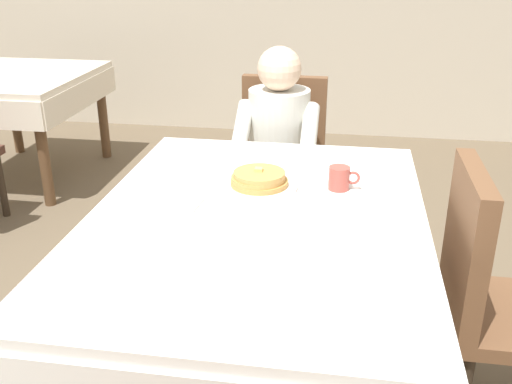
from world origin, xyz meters
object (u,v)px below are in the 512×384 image
object	(u,v)px
chair_diner	(281,156)
background_table_far	(21,91)
fork_left_of_plate	(206,187)
cup_coffee	(340,178)
spoon_near_edge	(236,231)
syrup_pitcher	(198,158)
knife_right_of_plate	(311,193)
diner_person	(278,140)
chair_right_side	(492,288)
dining_table_main	(257,238)
breakfast_stack	(259,179)
plate_breakfast	(259,186)

from	to	relation	value
chair_diner	background_table_far	bearing A→B (deg)	-22.66
fork_left_of_plate	cup_coffee	bearing A→B (deg)	-89.10
chair_diner	spoon_near_edge	xyz separation A→B (m)	(0.01, -1.31, 0.21)
syrup_pitcher	knife_right_of_plate	distance (m)	0.51
chair_diner	diner_person	bearing A→B (deg)	90.00
background_table_far	syrup_pitcher	bearing A→B (deg)	-43.36
chair_diner	knife_right_of_plate	size ratio (longest dim) A/B	4.65
chair_right_side	syrup_pitcher	bearing A→B (deg)	-110.39
diner_person	chair_right_side	bearing A→B (deg)	129.22
dining_table_main	knife_right_of_plate	world-z (taller)	knife_right_of_plate
dining_table_main	fork_left_of_plate	size ratio (longest dim) A/B	8.47
chair_right_side	knife_right_of_plate	bearing A→B (deg)	-107.74
fork_left_of_plate	knife_right_of_plate	distance (m)	0.38
knife_right_of_plate	syrup_pitcher	bearing A→B (deg)	70.94
syrup_pitcher	fork_left_of_plate	xyz separation A→B (m)	(0.08, -0.20, -0.04)
diner_person	fork_left_of_plate	xyz separation A→B (m)	(-0.16, -0.82, 0.07)
chair_right_side	fork_left_of_plate	world-z (taller)	chair_right_side
dining_table_main	background_table_far	bearing A→B (deg)	134.93
spoon_near_edge	breakfast_stack	bearing A→B (deg)	80.45
diner_person	knife_right_of_plate	distance (m)	0.85
dining_table_main	fork_left_of_plate	xyz separation A→B (m)	(-0.22, 0.19, 0.09)
syrup_pitcher	plate_breakfast	bearing A→B (deg)	-33.99
diner_person	fork_left_of_plate	bearing A→B (deg)	78.83
plate_breakfast	background_table_far	distance (m)	2.61
background_table_far	fork_left_of_plate	bearing A→B (deg)	-45.47
cup_coffee	spoon_near_edge	bearing A→B (deg)	-127.97
dining_table_main	plate_breakfast	bearing A→B (deg)	97.63
breakfast_stack	cup_coffee	distance (m)	0.29
spoon_near_edge	background_table_far	bearing A→B (deg)	125.90
chair_right_side	breakfast_stack	xyz separation A→B (m)	(-0.80, 0.21, 0.25)
plate_breakfast	fork_left_of_plate	world-z (taller)	plate_breakfast
diner_person	cup_coffee	world-z (taller)	diner_person
chair_right_side	background_table_far	xyz separation A→B (m)	(-2.73, 1.96, 0.09)
cup_coffee	knife_right_of_plate	distance (m)	0.12
dining_table_main	plate_breakfast	world-z (taller)	plate_breakfast
chair_diner	chair_right_side	bearing A→B (deg)	125.28
dining_table_main	diner_person	xyz separation A→B (m)	(-0.06, 1.01, 0.02)
plate_breakfast	breakfast_stack	distance (m)	0.03
syrup_pitcher	breakfast_stack	bearing A→B (deg)	-34.59
breakfast_stack	syrup_pitcher	world-z (taller)	breakfast_stack
cup_coffee	chair_right_side	bearing A→B (deg)	-26.55
plate_breakfast	fork_left_of_plate	distance (m)	0.19
chair_right_side	cup_coffee	bearing A→B (deg)	-116.55
cup_coffee	spoon_near_edge	distance (m)	0.50
chair_diner	plate_breakfast	xyz separation A→B (m)	(0.03, -0.95, 0.22)
syrup_pitcher	spoon_near_edge	bearing A→B (deg)	-64.51
chair_diner	syrup_pitcher	distance (m)	0.85
fork_left_of_plate	spoon_near_edge	size ratio (longest dim) A/B	1.20
cup_coffee	background_table_far	distance (m)	2.80
fork_left_of_plate	chair_diner	bearing A→B (deg)	-15.67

